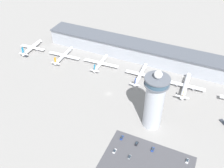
{
  "coord_description": "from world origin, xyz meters",
  "views": [
    {
      "loc": [
        76.23,
        -161.72,
        156.78
      ],
      "look_at": [
        0.23,
        6.96,
        7.01
      ],
      "focal_mm": 40.0,
      "sensor_mm": 36.0,
      "label": 1
    }
  ],
  "objects_px": {
    "car_silver_sedan": "(115,151)",
    "car_green_van": "(122,138)",
    "airplane_gate_charlie": "(101,63)",
    "airplane_gate_echo": "(186,86)",
    "airplane_gate_alpha": "(32,47)",
    "car_blue_compact": "(130,157)",
    "car_red_hatchback": "(137,144)",
    "car_maroon_suv": "(187,161)",
    "control_tower": "(154,101)",
    "airplane_gate_delta": "(141,74)",
    "airplane_gate_bravo": "(64,55)",
    "service_truck_fuel": "(25,55)",
    "service_truck_catering": "(224,123)",
    "car_white_wagon": "(153,149)"
  },
  "relations": [
    {
      "from": "airplane_gate_charlie",
      "to": "car_maroon_suv",
      "type": "distance_m",
      "value": 137.86
    },
    {
      "from": "control_tower",
      "to": "car_green_van",
      "type": "distance_m",
      "value": 38.56
    },
    {
      "from": "car_red_hatchback",
      "to": "service_truck_catering",
      "type": "bearing_deg",
      "value": 40.04
    },
    {
      "from": "airplane_gate_charlie",
      "to": "car_maroon_suv",
      "type": "relative_size",
      "value": 9.41
    },
    {
      "from": "car_maroon_suv",
      "to": "car_blue_compact",
      "type": "height_order",
      "value": "car_blue_compact"
    },
    {
      "from": "car_red_hatchback",
      "to": "car_blue_compact",
      "type": "xyz_separation_m",
      "value": [
        -0.63,
        -13.54,
        0.02
      ]
    },
    {
      "from": "airplane_gate_delta",
      "to": "airplane_gate_echo",
      "type": "bearing_deg",
      "value": -0.22
    },
    {
      "from": "airplane_gate_alpha",
      "to": "airplane_gate_charlie",
      "type": "distance_m",
      "value": 89.14
    },
    {
      "from": "car_red_hatchback",
      "to": "car_silver_sedan",
      "type": "xyz_separation_m",
      "value": [
        -12.69,
        -13.24,
        -0.03
      ]
    },
    {
      "from": "airplane_gate_bravo",
      "to": "service_truck_fuel",
      "type": "bearing_deg",
      "value": -162.91
    },
    {
      "from": "control_tower",
      "to": "car_maroon_suv",
      "type": "relative_size",
      "value": 12.68
    },
    {
      "from": "car_maroon_suv",
      "to": "car_blue_compact",
      "type": "bearing_deg",
      "value": -160.16
    },
    {
      "from": "service_truck_catering",
      "to": "car_maroon_suv",
      "type": "bearing_deg",
      "value": -112.79
    },
    {
      "from": "car_red_hatchback",
      "to": "car_silver_sedan",
      "type": "height_order",
      "value": "car_red_hatchback"
    },
    {
      "from": "service_truck_catering",
      "to": "car_white_wagon",
      "type": "xyz_separation_m",
      "value": [
        -46.36,
        -49.98,
        -0.36
      ]
    },
    {
      "from": "airplane_gate_delta",
      "to": "service_truck_fuel",
      "type": "relative_size",
      "value": 4.44
    },
    {
      "from": "airplane_gate_bravo",
      "to": "car_white_wagon",
      "type": "distance_m",
      "value": 151.93
    },
    {
      "from": "airplane_gate_alpha",
      "to": "car_maroon_suv",
      "type": "relative_size",
      "value": 8.15
    },
    {
      "from": "airplane_gate_bravo",
      "to": "service_truck_fuel",
      "type": "relative_size",
      "value": 4.45
    },
    {
      "from": "control_tower",
      "to": "airplane_gate_charlie",
      "type": "height_order",
      "value": "control_tower"
    },
    {
      "from": "service_truck_fuel",
      "to": "car_silver_sedan",
      "type": "xyz_separation_m",
      "value": [
        148.64,
        -78.76,
        -0.38
      ]
    },
    {
      "from": "airplane_gate_charlie",
      "to": "service_truck_fuel",
      "type": "bearing_deg",
      "value": -168.83
    },
    {
      "from": "car_maroon_suv",
      "to": "control_tower",
      "type": "bearing_deg",
      "value": 145.32
    },
    {
      "from": "airplane_gate_alpha",
      "to": "car_blue_compact",
      "type": "distance_m",
      "value": 185.01
    },
    {
      "from": "airplane_gate_charlie",
      "to": "car_silver_sedan",
      "type": "distance_m",
      "value": 113.14
    },
    {
      "from": "airplane_gate_charlie",
      "to": "airplane_gate_echo",
      "type": "distance_m",
      "value": 92.35
    },
    {
      "from": "car_silver_sedan",
      "to": "car_green_van",
      "type": "relative_size",
      "value": 0.98
    },
    {
      "from": "airplane_gate_charlie",
      "to": "service_truck_catering",
      "type": "height_order",
      "value": "airplane_gate_charlie"
    },
    {
      "from": "car_red_hatchback",
      "to": "car_blue_compact",
      "type": "height_order",
      "value": "car_blue_compact"
    },
    {
      "from": "car_maroon_suv",
      "to": "car_white_wagon",
      "type": "height_order",
      "value": "car_white_wagon"
    },
    {
      "from": "car_green_van",
      "to": "airplane_gate_delta",
      "type": "bearing_deg",
      "value": 98.98
    },
    {
      "from": "car_blue_compact",
      "to": "airplane_gate_echo",
      "type": "bearing_deg",
      "value": 77.35
    },
    {
      "from": "airplane_gate_alpha",
      "to": "car_green_van",
      "type": "height_order",
      "value": "airplane_gate_alpha"
    },
    {
      "from": "airplane_gate_alpha",
      "to": "airplane_gate_bravo",
      "type": "distance_m",
      "value": 44.24
    },
    {
      "from": "airplane_gate_echo",
      "to": "car_white_wagon",
      "type": "relative_size",
      "value": 9.06
    },
    {
      "from": "airplane_gate_echo",
      "to": "car_maroon_suv",
      "type": "xyz_separation_m",
      "value": [
        18.02,
        -80.3,
        -4.25
      ]
    },
    {
      "from": "airplane_gate_charlie",
      "to": "car_silver_sedan",
      "type": "height_order",
      "value": "airplane_gate_charlie"
    },
    {
      "from": "control_tower",
      "to": "car_red_hatchback",
      "type": "relative_size",
      "value": 13.13
    },
    {
      "from": "car_green_van",
      "to": "car_blue_compact",
      "type": "bearing_deg",
      "value": -49.69
    },
    {
      "from": "car_maroon_suv",
      "to": "airplane_gate_echo",
      "type": "bearing_deg",
      "value": 102.64
    },
    {
      "from": "control_tower",
      "to": "airplane_gate_alpha",
      "type": "relative_size",
      "value": 1.56
    },
    {
      "from": "car_blue_compact",
      "to": "car_green_van",
      "type": "relative_size",
      "value": 0.94
    },
    {
      "from": "airplane_gate_bravo",
      "to": "airplane_gate_charlie",
      "type": "relative_size",
      "value": 0.96
    },
    {
      "from": "airplane_gate_alpha",
      "to": "airplane_gate_charlie",
      "type": "bearing_deg",
      "value": 2.7
    },
    {
      "from": "airplane_gate_charlie",
      "to": "airplane_gate_echo",
      "type": "xyz_separation_m",
      "value": [
        92.32,
        -2.3,
        1.01
      ]
    },
    {
      "from": "control_tower",
      "to": "car_blue_compact",
      "type": "xyz_separation_m",
      "value": [
        -4.58,
        -38.11,
        -25.24
      ]
    },
    {
      "from": "airplane_gate_alpha",
      "to": "service_truck_fuel",
      "type": "height_order",
      "value": "airplane_gate_alpha"
    },
    {
      "from": "airplane_gate_charlie",
      "to": "car_blue_compact",
      "type": "relative_size",
      "value": 9.96
    },
    {
      "from": "car_maroon_suv",
      "to": "car_silver_sedan",
      "type": "relative_size",
      "value": 1.02
    },
    {
      "from": "car_maroon_suv",
      "to": "airplane_gate_charlie",
      "type": "bearing_deg",
      "value": 143.18
    }
  ]
}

